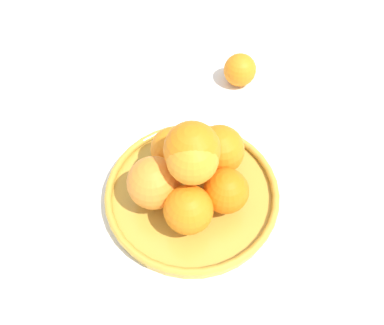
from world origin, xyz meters
TOP-DOWN VIEW (x-y plane):
  - ground_plane at (0.00, 0.00)m, footprint 4.00×4.00m
  - fruit_bowl at (0.00, 0.00)m, footprint 0.29×0.29m
  - orange_pile at (0.00, -0.00)m, footprint 0.19×0.18m
  - stray_orange at (-0.30, -0.04)m, footprint 0.07×0.07m
  - napkin_folded at (0.07, -0.36)m, footprint 0.22×0.22m

SIDE VIEW (x-z plane):
  - ground_plane at x=0.00m, z-range 0.00..0.00m
  - napkin_folded at x=0.07m, z-range 0.00..0.01m
  - fruit_bowl at x=0.00m, z-range 0.00..0.03m
  - stray_orange at x=-0.30m, z-range 0.00..0.07m
  - orange_pile at x=0.00m, z-range 0.01..0.16m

